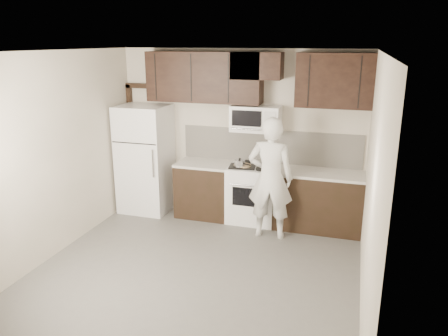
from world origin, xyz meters
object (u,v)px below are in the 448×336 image
at_px(person, 270,178).
at_px(microwave, 256,119).
at_px(refrigerator, 145,159).
at_px(stove, 253,193).

bearing_deg(person, microwave, -62.20).
height_order(refrigerator, person, person).
xyz_separation_m(stove, refrigerator, (-1.85, -0.05, 0.44)).
relative_size(refrigerator, person, 1.00).
distance_m(microwave, person, 1.04).
relative_size(microwave, person, 0.42).
bearing_deg(person, stove, -56.54).
relative_size(stove, person, 0.52).
distance_m(stove, microwave, 1.20).
bearing_deg(microwave, person, -58.58).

